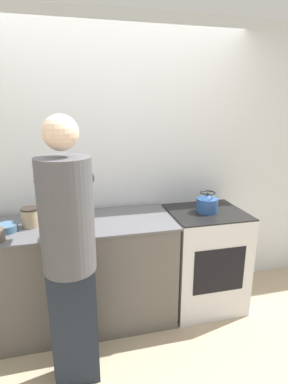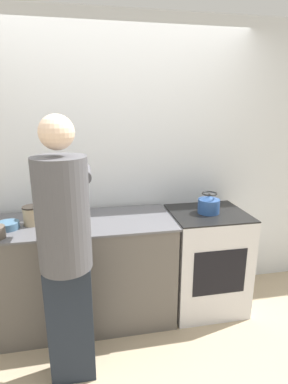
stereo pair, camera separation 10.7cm
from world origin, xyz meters
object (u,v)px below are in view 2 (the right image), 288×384
(oven, at_px, (206,260))
(knife, at_px, (64,227))
(person, at_px, (65,247))
(kettle, at_px, (209,204))
(canister_jar, at_px, (32,215))
(cutting_board, at_px, (69,227))

(oven, bearing_deg, knife, -173.75)
(oven, xyz_separation_m, knife, (-1.23, -0.13, 0.48))
(person, height_order, kettle, person)
(oven, height_order, canister_jar, canister_jar)
(cutting_board, distance_m, canister_jar, 0.33)
(kettle, bearing_deg, person, -154.91)
(oven, distance_m, cutting_board, 1.29)
(canister_jar, bearing_deg, person, -63.78)
(canister_jar, bearing_deg, knife, -32.38)
(oven, relative_size, canister_jar, 6.08)
(oven, xyz_separation_m, canister_jar, (-1.48, 0.02, 0.53))
(oven, height_order, cutting_board, cutting_board)
(cutting_board, distance_m, knife, 0.04)
(oven, bearing_deg, kettle, -124.45)
(oven, relative_size, cutting_board, 3.26)
(person, distance_m, kettle, 1.31)
(oven, xyz_separation_m, cutting_board, (-1.19, -0.12, 0.46))
(oven, distance_m, canister_jar, 1.57)
(person, relative_size, kettle, 9.48)
(person, distance_m, knife, 0.43)
(kettle, bearing_deg, canister_jar, 178.77)
(oven, distance_m, kettle, 0.54)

